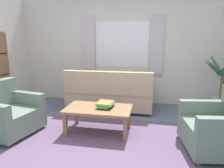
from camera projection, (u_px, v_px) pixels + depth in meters
name	position (u px, v px, depth m)	size (l,w,h in m)	color
ground_plane	(100.00, 142.00, 3.12)	(6.24, 6.24, 0.00)	slate
wall_back	(122.00, 51.00, 5.02)	(5.32, 0.12, 2.60)	silver
window_with_curtains	(122.00, 45.00, 4.91)	(1.98, 0.07, 1.40)	white
area_rug	(100.00, 142.00, 3.12)	(2.63, 1.98, 0.01)	#604C6B
couch	(110.00, 94.00, 4.55)	(1.90, 0.82, 0.92)	tan
armchair_left	(7.00, 113.00, 3.37)	(0.96, 0.98, 0.88)	slate
armchair_right	(220.00, 128.00, 2.80)	(0.93, 0.95, 0.88)	slate
coffee_table	(98.00, 111.00, 3.39)	(1.10, 0.64, 0.44)	olive
book_stack_on_table	(105.00, 104.00, 3.40)	(0.29, 0.35, 0.09)	#2D2D33
potted_plant	(222.00, 86.00, 4.23)	(1.04, 1.17, 1.31)	#B7B2A8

